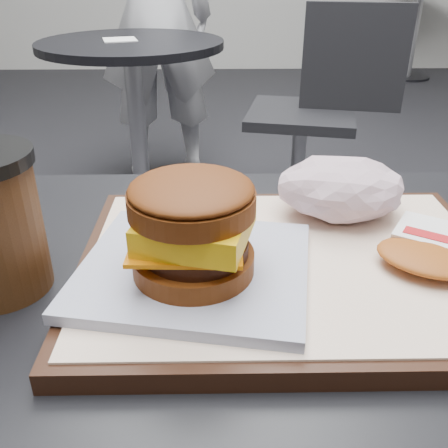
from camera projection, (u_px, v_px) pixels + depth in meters
serving_tray at (289, 266)px, 0.46m from camera, size 0.38×0.28×0.02m
breakfast_sandwich at (193, 238)px, 0.40m from camera, size 0.22×0.20×0.09m
hash_brown at (439, 249)px, 0.44m from camera, size 0.14×0.13×0.02m
crumpled_wrapper at (341, 188)px, 0.51m from camera, size 0.13×0.10×0.06m
neighbor_table at (135, 94)px, 1.96m from camera, size 0.70×0.70×0.75m
napkin at (120, 40)px, 1.87m from camera, size 0.15×0.15×0.00m
neighbor_chair at (319, 102)px, 2.00m from camera, size 0.64×0.50×0.88m
patron at (155, 16)px, 2.33m from camera, size 0.64×0.49×1.56m
bg_table_far at (418, 14)px, 4.50m from camera, size 0.66×0.66×0.75m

